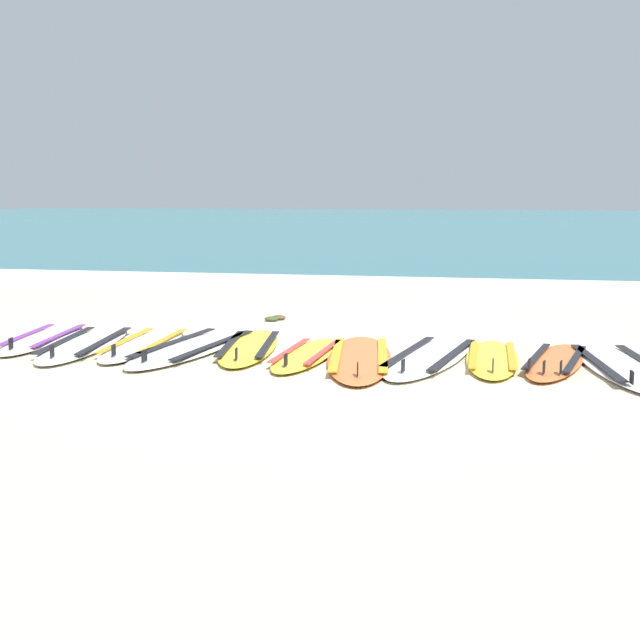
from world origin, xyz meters
The scene contains 16 objects.
ground_plane centered at (0.00, 0.00, 0.00)m, with size 80.00×80.00×0.00m, color beige.
sea centered at (0.00, 35.70, 0.05)m, with size 80.00×60.00×0.10m, color teal.
wave_foam_strip centered at (0.00, 6.27, 0.06)m, with size 80.00×1.15×0.11m, color white.
surfboard_0 centered at (-3.36, -0.13, 0.04)m, with size 0.79×2.15×0.18m.
surfboard_1 centered at (-2.75, -0.34, 0.04)m, with size 0.91×2.46×0.18m.
surfboard_2 centered at (-2.12, -0.23, 0.04)m, with size 0.67×2.22×0.18m.
surfboard_3 centered at (-1.55, -0.29, 0.04)m, with size 0.97×2.65×0.18m.
surfboard_4 centered at (-0.98, -0.19, 0.04)m, with size 0.85×2.24×0.18m.
surfboard_5 centered at (-0.30, -0.48, 0.04)m, with size 0.56×1.93×0.18m.
surfboard_6 centered at (0.24, -0.54, 0.04)m, with size 0.96×2.55×0.18m.
surfboard_7 centered at (0.91, -0.34, 0.04)m, with size 1.04×2.53×0.18m.
surfboard_8 centered at (1.50, -0.32, 0.04)m, with size 0.52×2.01×0.18m.
surfboard_9 centered at (2.09, -0.35, 0.04)m, with size 0.86×2.04×0.18m.
surfboard_10 centered at (2.68, -0.46, 0.04)m, with size 0.96×2.55×0.18m.
seaweed_clump_near_shoreline centered at (-1.27, 1.83, 0.03)m, with size 0.18×0.14×0.06m, color #384723.
seaweed_clump_mid_sand centered at (-1.21, 1.97, 0.03)m, with size 0.18×0.15×0.06m, color #4C4228.
Camera 1 is at (1.51, -8.74, 1.64)m, focal length 48.74 mm.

